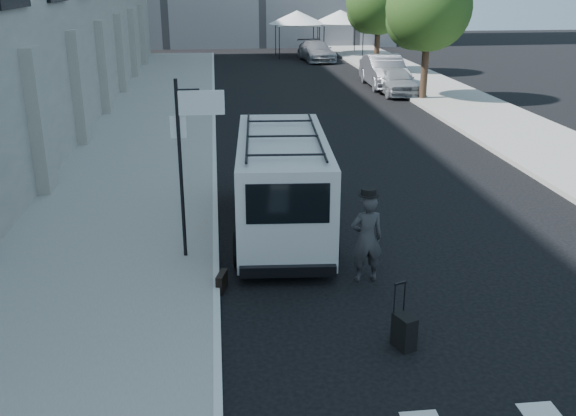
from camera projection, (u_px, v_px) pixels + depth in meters
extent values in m
plane|color=black|center=(344.00, 338.00, 10.15)|extent=(120.00, 120.00, 0.00)
cube|color=gray|center=(155.00, 124.00, 24.64)|extent=(4.50, 48.00, 0.15)
cube|color=gray|center=(452.00, 99.00, 29.76)|extent=(4.00, 56.00, 0.15)
cylinder|color=black|center=(181.00, 171.00, 12.22)|extent=(0.07, 0.07, 3.50)
cube|color=white|center=(178.00, 127.00, 11.95)|extent=(0.30, 0.03, 0.42)
cube|color=white|center=(201.00, 103.00, 11.83)|extent=(0.85, 0.06, 0.45)
cylinder|color=black|center=(424.00, 70.00, 29.17)|extent=(0.32, 0.32, 2.80)
sphere|color=#254817|center=(429.00, 8.00, 28.24)|extent=(3.80, 3.80, 3.80)
sphere|color=#254817|center=(415.00, 20.00, 28.95)|extent=(2.66, 2.66, 2.66)
cylinder|color=black|center=(377.00, 49.00, 37.58)|extent=(0.32, 0.32, 2.80)
sphere|color=#254817|center=(379.00, 1.00, 36.66)|extent=(3.80, 3.80, 3.80)
sphere|color=#254817|center=(369.00, 11.00, 37.37)|extent=(2.66, 2.66, 2.66)
cylinder|color=black|center=(279.00, 43.00, 44.27)|extent=(0.06, 0.06, 2.20)
cylinder|color=black|center=(319.00, 43.00, 44.56)|extent=(0.06, 0.06, 2.20)
cylinder|color=black|center=(276.00, 40.00, 46.88)|extent=(0.06, 0.06, 2.20)
cylinder|color=black|center=(313.00, 39.00, 47.18)|extent=(0.06, 0.06, 2.20)
cube|color=white|center=(297.00, 24.00, 45.33)|extent=(3.00, 3.00, 0.12)
cone|color=white|center=(297.00, 17.00, 45.16)|extent=(4.00, 4.00, 0.90)
cylinder|color=black|center=(324.00, 42.00, 45.07)|extent=(0.06, 0.06, 2.20)
cylinder|color=black|center=(363.00, 42.00, 45.36)|extent=(0.06, 0.06, 2.20)
cylinder|color=black|center=(318.00, 39.00, 47.69)|extent=(0.06, 0.06, 2.20)
cylinder|color=black|center=(355.00, 38.00, 47.98)|extent=(0.06, 0.06, 2.20)
cube|color=white|center=(340.00, 24.00, 46.13)|extent=(3.00, 3.00, 0.12)
cone|color=white|center=(340.00, 16.00, 45.97)|extent=(4.00, 4.00, 0.90)
imported|color=#323234|center=(367.00, 238.00, 11.81)|extent=(0.64, 0.44, 1.70)
cube|color=black|center=(222.00, 282.00, 11.64)|extent=(0.23, 0.46, 0.34)
cube|color=black|center=(404.00, 332.00, 9.80)|extent=(0.35, 0.43, 0.54)
cylinder|color=black|center=(394.00, 299.00, 9.73)|extent=(0.02, 0.02, 0.51)
cylinder|color=black|center=(404.00, 297.00, 9.81)|extent=(0.02, 0.02, 0.51)
cube|color=black|center=(400.00, 283.00, 9.69)|extent=(0.20, 0.10, 0.03)
cube|color=silver|center=(282.00, 183.00, 13.90)|extent=(2.20, 5.17, 1.97)
cube|color=silver|center=(278.00, 168.00, 16.66)|extent=(1.83, 0.96, 1.03)
cube|color=black|center=(288.00, 203.00, 11.40)|extent=(1.50, 0.17, 0.75)
cylinder|color=black|center=(244.00, 194.00, 15.81)|extent=(0.31, 0.73, 0.71)
cylinder|color=black|center=(315.00, 192.00, 15.89)|extent=(0.31, 0.73, 0.71)
cylinder|color=black|center=(240.00, 250.00, 12.55)|extent=(0.31, 0.73, 0.71)
cylinder|color=black|center=(331.00, 248.00, 12.63)|extent=(0.31, 0.73, 0.71)
imported|color=#9DA0A4|center=(395.00, 81.00, 31.08)|extent=(1.59, 3.90, 1.33)
imported|color=#5A5C62|center=(384.00, 71.00, 33.05)|extent=(1.84, 4.97, 1.62)
imported|color=gray|center=(316.00, 51.00, 43.52)|extent=(2.34, 4.78, 1.34)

